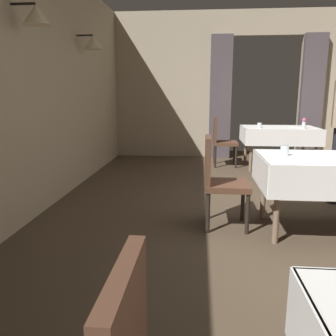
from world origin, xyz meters
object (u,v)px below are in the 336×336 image
object	(u,v)px
flower_vase_far	(304,123)
plate_far_b	(296,126)
chair_mid_left	(219,178)
glass_mid_c	(284,151)
chair_far_left	(221,139)
dining_table_far	(280,132)
glass_far_c	(260,125)

from	to	relation	value
flower_vase_far	plate_far_b	bearing A→B (deg)	96.73
chair_mid_left	glass_mid_c	world-z (taller)	chair_mid_left
chair_mid_left	chair_far_left	distance (m)	3.13
dining_table_far	glass_mid_c	size ratio (longest dim) A/B	13.19
glass_far_c	chair_far_left	bearing A→B (deg)	157.58
dining_table_far	glass_mid_c	xyz separation A→B (m)	(-0.63, -3.05, 0.15)
chair_mid_left	flower_vase_far	distance (m)	3.27
chair_far_left	glass_far_c	distance (m)	0.76
dining_table_far	plate_far_b	distance (m)	0.35
dining_table_far	flower_vase_far	bearing A→B (deg)	-33.06
plate_far_b	glass_far_c	distance (m)	0.78
glass_mid_c	glass_far_c	world-z (taller)	glass_mid_c
plate_far_b	glass_far_c	bearing A→B (deg)	-156.26
chair_far_left	glass_far_c	size ratio (longest dim) A/B	9.92
chair_far_left	dining_table_far	bearing A→B (deg)	-3.53
dining_table_far	chair_far_left	distance (m)	1.06
dining_table_far	glass_far_c	distance (m)	0.47
dining_table_far	glass_mid_c	bearing A→B (deg)	-101.64
glass_mid_c	plate_far_b	distance (m)	3.30
glass_mid_c	glass_far_c	distance (m)	2.86
chair_far_left	glass_far_c	bearing A→B (deg)	-22.42
dining_table_far	chair_far_left	world-z (taller)	chair_far_left
glass_far_c	plate_far_b	bearing A→B (deg)	23.74
glass_mid_c	glass_far_c	xyz separation A→B (m)	(0.23, 2.85, -0.00)
dining_table_far	chair_mid_left	bearing A→B (deg)	-112.33
glass_mid_c	chair_far_left	bearing A→B (deg)	97.73
chair_far_left	plate_far_b	size ratio (longest dim) A/B	4.06
glass_mid_c	flower_vase_far	bearing A→B (deg)	70.86
glass_mid_c	chair_mid_left	bearing A→B (deg)	-179.72
dining_table_far	flower_vase_far	world-z (taller)	flower_vase_far
dining_table_far	plate_far_b	xyz separation A→B (m)	(0.31, 0.11, 0.10)
chair_mid_left	plate_far_b	world-z (taller)	chair_mid_left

